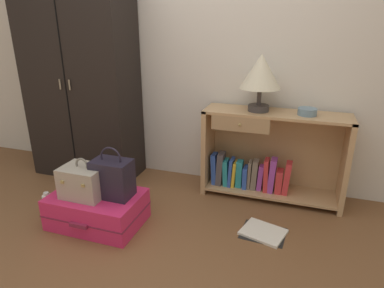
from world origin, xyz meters
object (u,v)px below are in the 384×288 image
object	(u,v)px
train_case	(84,181)
handbag	(113,178)
wardrobe	(81,80)
suitcase_large	(97,209)
bookshelf	(266,158)
open_book_on_floor	(263,232)
bottle	(48,204)
table_lamp	(261,73)
bowl	(307,112)

from	to	relation	value
train_case	handbag	bearing A→B (deg)	17.74
wardrobe	suitcase_large	size ratio (longest dim) A/B	2.76
bookshelf	open_book_on_floor	xyz separation A→B (m)	(0.08, -0.60, -0.34)
bookshelf	bottle	distance (m)	1.83
handbag	train_case	bearing A→B (deg)	-162.26
bookshelf	table_lamp	bearing A→B (deg)	-170.80
bowl	bottle	size ratio (longest dim) A/B	0.76
bookshelf	train_case	size ratio (longest dim) A/B	3.81
bowl	train_case	xyz separation A→B (m)	(-1.49, -0.87, -0.43)
bottle	open_book_on_floor	bearing A→B (deg)	9.61
train_case	bottle	bearing A→B (deg)	177.98
bottle	open_book_on_floor	world-z (taller)	bottle
wardrobe	suitcase_large	world-z (taller)	wardrobe
wardrobe	open_book_on_floor	xyz separation A→B (m)	(1.82, -0.53, -0.93)
train_case	open_book_on_floor	size ratio (longest dim) A/B	0.88
train_case	wardrobe	bearing A→B (deg)	123.32
bookshelf	train_case	distance (m)	1.50
train_case	bookshelf	bearing A→B (deg)	36.45
train_case	bottle	world-z (taller)	train_case
table_lamp	open_book_on_floor	bearing A→B (deg)	-73.82
bookshelf	suitcase_large	xyz separation A→B (m)	(-1.14, -0.86, -0.23)
bookshelf	handbag	bearing A→B (deg)	-140.55
handbag	open_book_on_floor	size ratio (longest dim) A/B	1.09
wardrobe	suitcase_large	xyz separation A→B (m)	(0.61, -0.79, -0.81)
suitcase_large	table_lamp	bearing A→B (deg)	38.81
bottle	open_book_on_floor	size ratio (longest dim) A/B	0.55
bookshelf	bottle	world-z (taller)	bookshelf
suitcase_large	bottle	size ratio (longest dim) A/B	3.51
table_lamp	bookshelf	bearing A→B (deg)	9.20
handbag	table_lamp	bearing A→B (deg)	41.68
bowl	handbag	xyz separation A→B (m)	(-1.29, -0.80, -0.40)
bookshelf	train_case	world-z (taller)	bookshelf
train_case	handbag	world-z (taller)	handbag
train_case	open_book_on_floor	world-z (taller)	train_case
bottle	open_book_on_floor	distance (m)	1.69
handbag	suitcase_large	bearing A→B (deg)	-167.05
bookshelf	handbag	world-z (taller)	bookshelf
suitcase_large	handbag	world-z (taller)	handbag
bottle	handbag	bearing A→B (deg)	5.00
bookshelf	handbag	xyz separation A→B (m)	(-1.00, -0.83, 0.04)
bookshelf	suitcase_large	world-z (taller)	bookshelf
open_book_on_floor	suitcase_large	bearing A→B (deg)	-167.84
table_lamp	open_book_on_floor	distance (m)	1.22
open_book_on_floor	table_lamp	bearing A→B (deg)	106.18
suitcase_large	train_case	size ratio (longest dim) A/B	2.20
table_lamp	handbag	distance (m)	1.40
table_lamp	handbag	bearing A→B (deg)	-138.32
suitcase_large	open_book_on_floor	world-z (taller)	suitcase_large
wardrobe	bookshelf	xyz separation A→B (m)	(1.75, 0.06, -0.58)
handbag	open_book_on_floor	distance (m)	1.17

